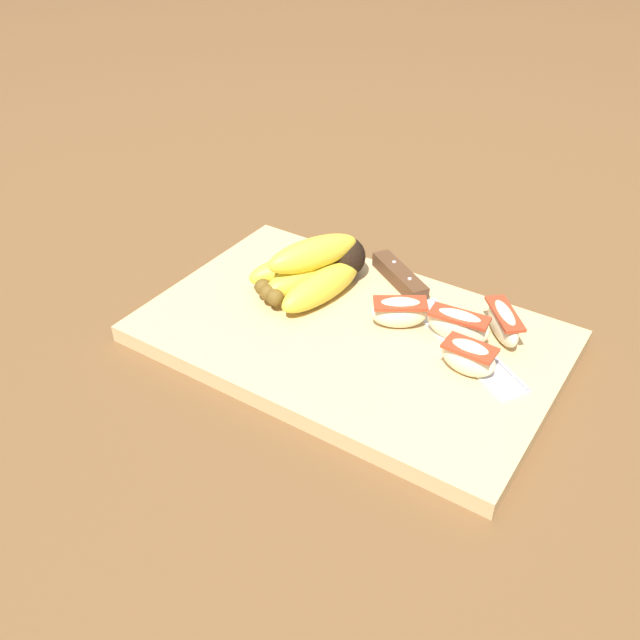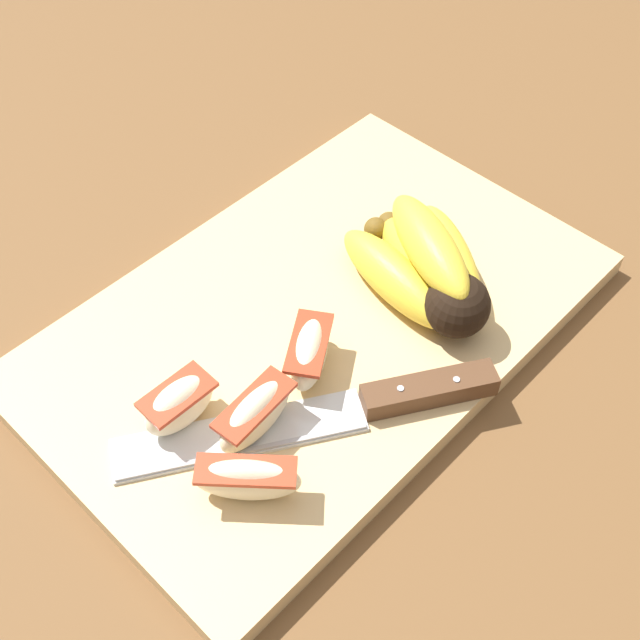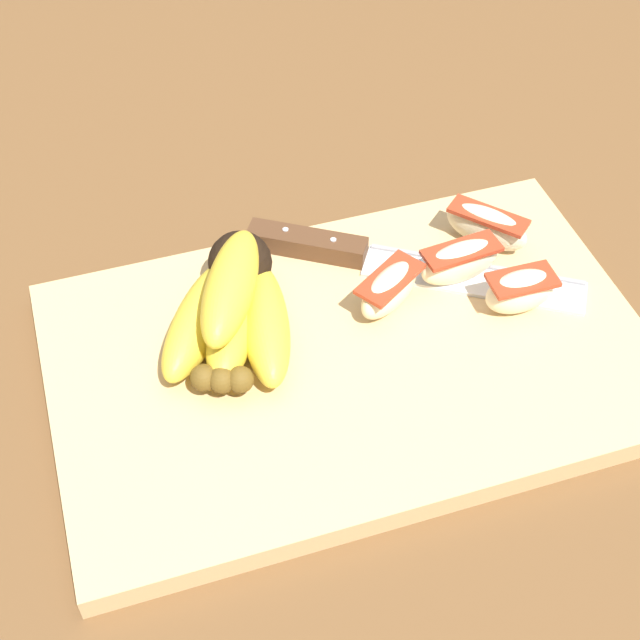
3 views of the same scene
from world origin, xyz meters
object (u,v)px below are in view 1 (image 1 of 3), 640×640
Objects in this scene: chefs_knife at (420,298)px; banana_bunch at (315,270)px; apple_wedge_far at (400,312)px; apple_wedge_extra at (469,356)px; apple_wedge_middle at (503,322)px; apple_wedge_near at (458,325)px.

banana_bunch is at bearing 19.37° from chefs_knife.
apple_wedge_far is 0.10m from apple_wedge_extra.
apple_wedge_middle is at bearing -156.98° from apple_wedge_far.
chefs_knife is at bearing -6.38° from apple_wedge_middle.
apple_wedge_middle is (-0.10, 0.01, 0.01)m from chefs_knife.
apple_wedge_middle is at bearing -139.62° from apple_wedge_near.
chefs_knife is 0.08m from apple_wedge_near.
apple_wedge_near is at bearing 179.49° from banana_bunch.
apple_wedge_extra is (0.01, 0.07, 0.00)m from apple_wedge_middle.
apple_wedge_near reaches higher than apple_wedge_middle.
apple_wedge_far is 1.17× the size of apple_wedge_extra.
apple_wedge_far reaches higher than chefs_knife.
apple_wedge_extra is at bearing 161.92° from apple_wedge_far.
apple_wedge_middle is at bearing 173.62° from chefs_knife.
chefs_knife is at bearing -41.83° from apple_wedge_extra.
apple_wedge_extra is at bearing 84.67° from apple_wedge_middle.
apple_wedge_near is at bearing 146.12° from chefs_knife.
apple_wedge_middle reaches higher than chefs_knife.
apple_wedge_near is 1.05× the size of apple_wedge_far.
apple_wedge_far is (-0.00, 0.06, 0.01)m from chefs_knife.
banana_bunch is at bearing -6.06° from apple_wedge_far.
apple_wedge_extra reaches higher than chefs_knife.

